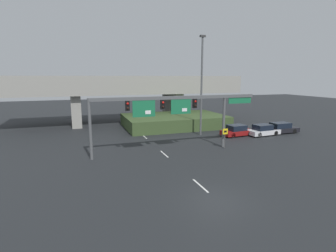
{
  "coord_description": "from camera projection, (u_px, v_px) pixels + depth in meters",
  "views": [
    {
      "loc": [
        -7.81,
        -13.35,
        7.52
      ],
      "look_at": [
        0.0,
        9.26,
        3.03
      ],
      "focal_mm": 28.0,
      "sensor_mm": 36.0,
      "label": 1
    }
  ],
  "objects": [
    {
      "name": "parked_sedan_near_right",
      "position": [
        237.0,
        131.0,
        33.91
      ],
      "size": [
        4.36,
        2.2,
        1.43
      ],
      "rotation": [
        0.0,
        0.0,
        0.08
      ],
      "color": "maroon",
      "rests_on": "ground"
    },
    {
      "name": "highway_light_pole_near",
      "position": [
        202.0,
        84.0,
        33.36
      ],
      "size": [
        0.7,
        0.36,
        12.6
      ],
      "color": "#515456",
      "rests_on": "ground"
    },
    {
      "name": "parked_sedan_mid_right",
      "position": [
        263.0,
        130.0,
        34.14
      ],
      "size": [
        4.38,
        2.03,
        1.44
      ],
      "rotation": [
        0.0,
        0.0,
        0.06
      ],
      "color": "silver",
      "rests_on": "ground"
    },
    {
      "name": "ground_plane",
      "position": [
        216.0,
        200.0,
        16.3
      ],
      "size": [
        160.0,
        160.0,
        0.0
      ],
      "primitive_type": "plane",
      "color": "black"
    },
    {
      "name": "overpass_bridge",
      "position": [
        127.0,
        90.0,
        43.44
      ],
      "size": [
        38.1,
        9.02,
        7.69
      ],
      "color": "gray",
      "rests_on": "ground"
    },
    {
      "name": "parked_sedan_far_right",
      "position": [
        281.0,
        128.0,
        35.51
      ],
      "size": [
        4.73,
        1.81,
        1.45
      ],
      "rotation": [
        0.0,
        0.0,
        -0.0
      ],
      "color": "black",
      "rests_on": "ground"
    },
    {
      "name": "signal_gantry",
      "position": [
        173.0,
        106.0,
        25.9
      ],
      "size": [
        17.32,
        0.44,
        5.67
      ],
      "color": "#515456",
      "rests_on": "ground"
    },
    {
      "name": "lane_markings",
      "position": [
        153.0,
        144.0,
        29.72
      ],
      "size": [
        0.14,
        26.74,
        0.01
      ],
      "color": "silver",
      "rests_on": "ground"
    },
    {
      "name": "speed_limit_sign",
      "position": [
        225.0,
        135.0,
        27.75
      ],
      "size": [
        0.6,
        0.11,
        2.2
      ],
      "color": "#4C4C4C",
      "rests_on": "ground"
    },
    {
      "name": "grass_embankment",
      "position": [
        174.0,
        121.0,
        40.18
      ],
      "size": [
        14.95,
        9.52,
        1.77
      ],
      "color": "#384C28",
      "rests_on": "ground"
    }
  ]
}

